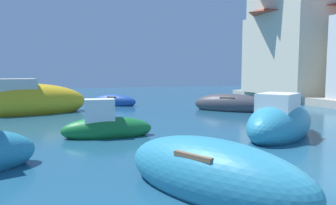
# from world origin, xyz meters

# --- Properties ---
(moored_boat_0) EXTENTS (4.36, 3.75, 1.84)m
(moored_boat_0) POSITION_xyz_m (1.67, 4.25, 0.48)
(moored_boat_0) COLOR teal
(moored_boat_0) RESTS_ON ground
(moored_boat_2) EXTENTS (3.95, 3.91, 1.27)m
(moored_boat_2) POSITION_xyz_m (3.63, 11.24, 0.35)
(moored_boat_2) COLOR #3F3F47
(moored_boat_2) RESTS_ON ground
(moored_boat_3) EXTENTS (6.74, 3.70, 2.31)m
(moored_boat_3) POSITION_xyz_m (-7.32, 13.41, 0.63)
(moored_boat_3) COLOR gold
(moored_boat_3) RESTS_ON ground
(moored_boat_5) EXTENTS (3.12, 4.10, 1.30)m
(moored_boat_5) POSITION_xyz_m (-2.78, 0.40, 0.36)
(moored_boat_5) COLOR teal
(moored_boat_5) RESTS_ON ground
(moored_boat_6) EXTENTS (3.09, 1.15, 1.49)m
(moored_boat_6) POSITION_xyz_m (-3.95, 6.07, 0.35)
(moored_boat_6) COLOR #197233
(moored_boat_6) RESTS_ON ground
(moored_boat_8) EXTENTS (3.11, 2.59, 0.94)m
(moored_boat_8) POSITION_xyz_m (-2.19, 16.10, 0.26)
(moored_boat_8) COLOR #1E479E
(moored_boat_8) RESTS_ON ground
(waterfront_building_annex) EXTENTS (7.19, 6.91, 8.95)m
(waterfront_building_annex) POSITION_xyz_m (13.00, 16.03, 5.04)
(waterfront_building_annex) COLOR beige
(waterfront_building_annex) RESTS_ON quay_promenade
(waterfront_building_far) EXTENTS (7.00, 7.31, 7.38)m
(waterfront_building_far) POSITION_xyz_m (13.00, 16.55, 4.25)
(waterfront_building_far) COLOR beige
(waterfront_building_far) RESTS_ON quay_promenade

